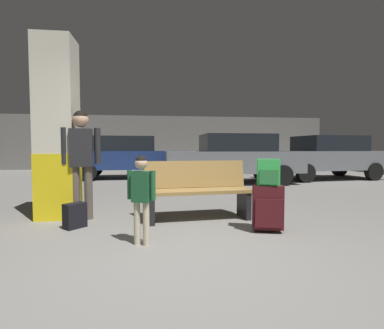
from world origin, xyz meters
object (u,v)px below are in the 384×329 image
Objects in this scene: bench at (198,190)px; backpack_dark_floor at (75,216)px; parked_car_near at (233,157)px; suitcase at (268,207)px; parked_car_side at (326,156)px; child at (141,190)px; parked_car_far at (127,156)px; structural_pillar at (57,129)px; backpack_bright at (268,173)px; adult at (81,153)px.

backpack_dark_floor is at bearing -170.64° from bench.
parked_car_near reaches higher than bench.
parked_car_side is (4.54, 6.03, 0.48)m from suitcase.
parked_car_near reaches higher than suitcase.
child reaches higher than suitcase.
bench is 1.78m from backpack_dark_floor.
parked_car_far is at bearing 89.18° from backpack_dark_floor.
structural_pillar is at bearing 131.61° from child.
parked_car_side reaches higher than backpack_dark_floor.
parked_car_side is at bearing 12.42° from parked_car_near.
parked_car_near is at bearing -167.58° from parked_car_side.
backpack_bright is (-0.00, -0.00, 0.45)m from suitcase.
bench is 6.68m from parked_car_far.
parked_car_far and parked_car_side have the same top height.
bench reaches higher than suitcase.
bench is 4.83× the size of backpack_dark_floor.
backpack_bright is at bearing -145.38° from suitcase.
structural_pillar is 8.15× the size of backpack_dark_floor.
child is at bearing -83.69° from parked_car_far.
child is 1.66m from adult.
child is 0.24× the size of parked_car_far.
backpack_bright is 0.08× the size of parked_car_far.
adult is at bearing -28.21° from structural_pillar.
parked_car_far is 3.95m from parked_car_near.
structural_pillar is at bearing -147.20° from parked_car_side.
suitcase is 0.60× the size of child.
suitcase is 0.45m from backpack_bright.
adult reaches higher than suitcase.
bench is at bearing 134.75° from backpack_bright.
backpack_dark_floor is 5.91m from parked_car_near.
backpack_bright is at bearing -21.39° from adult.
backpack_bright is at bearing -126.99° from parked_car_side.
adult is at bearing 158.61° from backpack_bright.
backpack_dark_floor is at bearing 138.77° from child.
child is at bearing -114.74° from parked_car_near.
structural_pillar is 0.66× the size of parked_car_far.
adult is at bearing -129.49° from parked_car_near.
backpack_bright is 2.65m from backpack_dark_floor.
parked_car_near is at bearing -30.79° from parked_car_far.
parked_car_near is (0.96, 5.24, 0.03)m from backpack_bright.
structural_pillar is 1.45m from backpack_dark_floor.
backpack_dark_floor is at bearing 168.50° from backpack_bright.
backpack_dark_floor is (-1.74, -0.29, -0.28)m from bench.
adult is at bearing 158.62° from suitcase.
bench is at bearing 9.36° from backpack_dark_floor.
adult is 0.98m from backpack_dark_floor.
parked_car_near reaches higher than backpack_dark_floor.
child is at bearing -169.19° from suitcase.
structural_pillar is 3.23m from backpack_bright.
child is at bearing -125.95° from bench.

